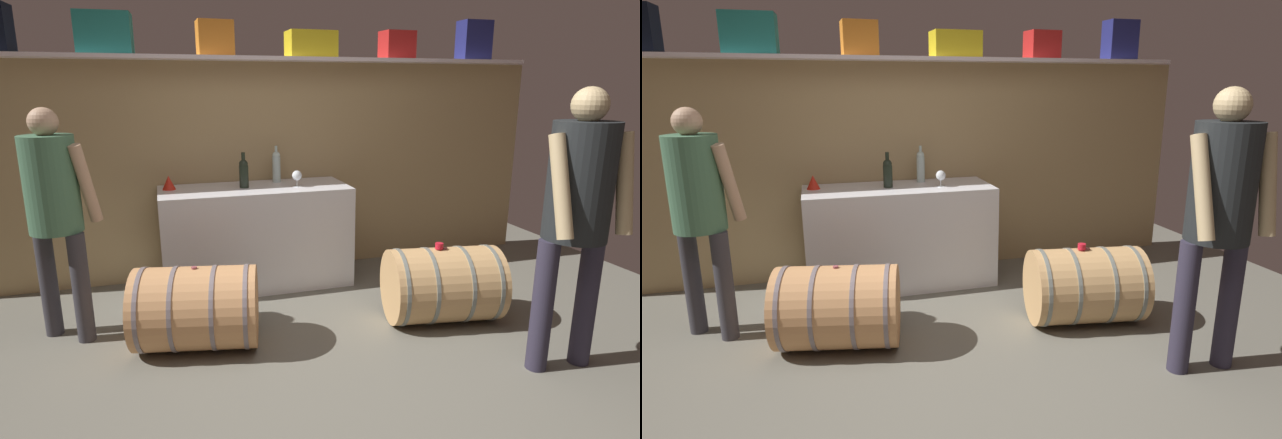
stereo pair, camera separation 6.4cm
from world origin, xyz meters
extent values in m
cube|color=#666459|center=(0.00, 0.55, -0.01)|extent=(6.61, 7.62, 0.02)
cube|color=tan|center=(0.00, 2.21, 0.96)|extent=(5.41, 0.10, 1.91)
cube|color=silver|center=(0.00, 2.06, 1.93)|extent=(4.98, 0.40, 0.03)
cube|color=#218078|center=(-1.23, 2.06, 2.10)|extent=(0.42, 0.27, 0.31)
cube|color=orange|center=(-0.39, 2.06, 2.08)|extent=(0.29, 0.25, 0.28)
cube|color=yellow|center=(0.43, 2.06, 2.05)|extent=(0.41, 0.28, 0.22)
cube|color=red|center=(1.25, 2.06, 2.06)|extent=(0.29, 0.23, 0.24)
cube|color=navy|center=(2.05, 2.06, 2.12)|extent=(0.29, 0.21, 0.36)
cube|color=white|center=(-0.14, 1.83, 0.43)|extent=(1.59, 0.64, 0.87)
cylinder|color=black|center=(-0.22, 1.84, 0.96)|extent=(0.08, 0.08, 0.19)
sphere|color=black|center=(-0.22, 1.84, 1.07)|extent=(0.07, 0.07, 0.07)
cylinder|color=black|center=(-0.22, 1.84, 1.13)|extent=(0.03, 0.03, 0.09)
cylinder|color=#B2C8C3|center=(0.09, 2.01, 0.98)|extent=(0.07, 0.07, 0.23)
sphere|color=#B2C8C3|center=(0.09, 2.01, 1.11)|extent=(0.07, 0.07, 0.07)
cylinder|color=#B2C8C3|center=(0.09, 2.01, 1.16)|extent=(0.02, 0.02, 0.07)
cylinder|color=white|center=(0.21, 1.75, 0.87)|extent=(0.07, 0.07, 0.00)
cylinder|color=white|center=(0.21, 1.75, 0.90)|extent=(0.01, 0.01, 0.06)
sphere|color=white|center=(0.21, 1.75, 0.97)|extent=(0.09, 0.09, 0.09)
sphere|color=maroon|center=(0.21, 1.75, 0.95)|extent=(0.05, 0.05, 0.05)
cone|color=red|center=(-0.84, 1.94, 0.93)|extent=(0.11, 0.11, 0.12)
cylinder|color=tan|center=(1.04, 0.68, 0.28)|extent=(0.88, 0.68, 0.55)
cylinder|color=slate|center=(0.71, 0.74, 0.28)|extent=(0.12, 0.56, 0.57)
cylinder|color=slate|center=(0.91, 0.70, 0.28)|extent=(0.12, 0.56, 0.57)
cylinder|color=slate|center=(1.17, 0.66, 0.28)|extent=(0.12, 0.56, 0.57)
cylinder|color=slate|center=(1.37, 0.63, 0.28)|extent=(0.12, 0.56, 0.57)
cylinder|color=#935451|center=(1.04, 0.68, 0.57)|extent=(0.04, 0.04, 0.01)
cylinder|color=tan|center=(-0.73, 0.80, 0.28)|extent=(0.89, 0.71, 0.55)
cylinder|color=slate|center=(-1.05, 0.87, 0.28)|extent=(0.15, 0.56, 0.57)
cylinder|color=slate|center=(-0.85, 0.82, 0.28)|extent=(0.15, 0.56, 0.57)
cylinder|color=slate|center=(-0.60, 0.77, 0.28)|extent=(0.15, 0.56, 0.57)
cylinder|color=slate|center=(-0.40, 0.73, 0.28)|extent=(0.15, 0.56, 0.57)
cylinder|color=#96474F|center=(-0.73, 0.80, 0.57)|extent=(0.04, 0.04, 0.01)
cylinder|color=red|center=(0.99, 0.68, 0.59)|extent=(0.06, 0.06, 0.04)
cylinder|color=#2D293B|center=(1.26, -0.10, 0.42)|extent=(0.13, 0.13, 0.83)
cylinder|color=#2D293B|center=(1.57, -0.12, 0.42)|extent=(0.13, 0.13, 0.83)
cylinder|color=black|center=(1.41, -0.11, 1.17)|extent=(0.36, 0.36, 0.69)
sphere|color=tan|center=(1.41, -0.11, 1.61)|extent=(0.20, 0.20, 0.20)
cylinder|color=tan|center=(1.20, -0.20, 1.17)|extent=(0.10, 0.26, 0.58)
cylinder|color=tan|center=(1.61, -0.23, 1.17)|extent=(0.10, 0.19, 0.58)
cylinder|color=#353339|center=(-1.46, 1.12, 0.38)|extent=(0.12, 0.12, 0.77)
cylinder|color=#353339|center=(-1.69, 1.29, 0.38)|extent=(0.12, 0.12, 0.77)
cylinder|color=#436E50|center=(-1.57, 1.21, 1.09)|extent=(0.33, 0.33, 0.64)
sphere|color=tan|center=(-1.57, 1.21, 1.49)|extent=(0.18, 0.18, 0.18)
cylinder|color=tan|center=(-1.36, 1.17, 1.09)|extent=(0.19, 0.21, 0.54)
cylinder|color=tan|center=(-1.67, 1.40, 1.09)|extent=(0.18, 0.20, 0.54)
camera|label=1|loc=(-0.88, -2.45, 1.71)|focal=28.92mm
camera|label=2|loc=(-0.82, -2.47, 1.71)|focal=28.92mm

